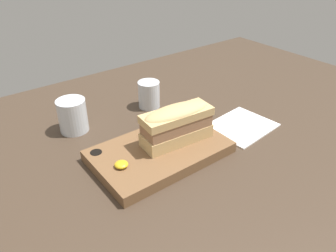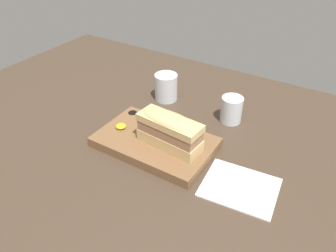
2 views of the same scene
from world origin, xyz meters
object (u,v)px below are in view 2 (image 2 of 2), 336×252
at_px(sandwich, 170,129).
at_px(water_glass, 166,89).
at_px(serving_board, 155,142).
at_px(napkin, 240,187).
at_px(wine_glass, 231,110).

distance_m(sandwich, water_glass, 0.29).
height_order(serving_board, napkin, serving_board).
xyz_separation_m(sandwich, napkin, (0.21, -0.02, -0.08)).
distance_m(serving_board, sandwich, 0.08).
height_order(serving_board, wine_glass, wine_glass).
bearing_deg(sandwich, wine_glass, 71.55).
bearing_deg(serving_board, sandwich, -4.17).
xyz_separation_m(sandwich, wine_glass, (0.08, 0.23, -0.04)).
bearing_deg(wine_glass, napkin, -62.23).
bearing_deg(serving_board, napkin, -5.83).
relative_size(sandwich, napkin, 0.96).
bearing_deg(wine_glass, serving_board, -119.03).
relative_size(water_glass, wine_glass, 1.11).
relative_size(sandwich, water_glass, 1.98).
xyz_separation_m(water_glass, napkin, (0.38, -0.26, -0.04)).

